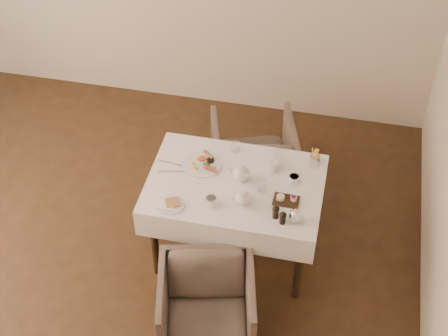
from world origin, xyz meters
The scene contains 20 objects.
table centered at (0.78, 0.65, 0.64)m, with size 1.28×0.88×0.75m.
armchair_near centered at (0.75, -0.15, 0.30)m, with size 0.65×0.67×0.61m, color brown.
armchair_far centered at (0.78, 1.44, 0.32)m, with size 0.68×0.70×0.64m, color brown.
breakfast_plate centered at (0.50, 0.79, 0.77)m, with size 0.30×0.30×0.04m.
side_plate centered at (0.37, 0.33, 0.76)m, with size 0.20×0.20×0.02m.
teapot_centre centered at (0.82, 0.69, 0.83)m, with size 0.18×0.14×0.14m, color white, non-canonical shape.
teapot_front centered at (0.88, 0.46, 0.82)m, with size 0.16×0.13×0.13m, color white, non-canonical shape.
creamer centered at (1.03, 0.84, 0.80)m, with size 0.07×0.07×0.08m, color white.
teacup_near centered at (0.66, 0.41, 0.78)m, with size 0.12×0.12×0.06m.
teacup_far centered at (1.20, 0.75, 0.78)m, with size 0.12×0.12×0.06m.
glass_left centered at (0.71, 0.99, 0.80)m, with size 0.06×0.06×0.09m, color silver.
glass_mid centered at (0.98, 0.61, 0.80)m, with size 0.07×0.07×0.10m, color silver.
glass_right centered at (1.05, 0.92, 0.81)m, with size 0.07×0.07×0.10m, color silver.
condiment_board centered at (1.17, 0.54, 0.77)m, with size 0.19×0.13×0.05m.
pepper_mill_left centered at (1.12, 0.38, 0.81)m, with size 0.05×0.05×0.11m, color black, non-canonical shape.
pepper_mill_right centered at (1.17, 0.34, 0.81)m, with size 0.05×0.05×0.10m, color black, non-canonical shape.
silver_pot centered at (1.25, 0.37, 0.81)m, with size 0.11×0.09×0.12m, color white, non-canonical shape.
fries_cup centered at (1.32, 0.96, 0.83)m, with size 0.08×0.08×0.17m.
cutlery_fork centered at (0.26, 0.75, 0.76)m, with size 0.02×0.21×0.00m, color silver.
cutlery_knife centered at (0.30, 0.67, 0.76)m, with size 0.02×0.20×0.00m, color silver.
Camera 1 is at (1.44, -2.82, 4.28)m, focal length 55.00 mm.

